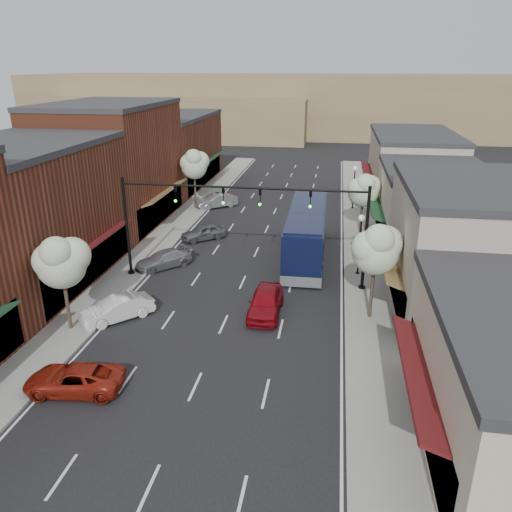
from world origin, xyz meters
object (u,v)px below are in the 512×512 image
at_px(coach_bus, 306,232).
at_px(parked_car_e, 216,201).
at_px(red_hatchback, 266,302).
at_px(parked_car_d, 204,232).
at_px(parked_car_c, 164,259).
at_px(lamp_post_near, 360,235).
at_px(parked_car_a, 74,379).
at_px(tree_left_far, 194,164).
at_px(tree_right_far, 364,189).
at_px(parked_car_b, 117,309).
at_px(lamp_post_far, 354,180).
at_px(tree_right_near, 377,248).
at_px(signal_mast_left, 159,214).
at_px(signal_mast_right, 329,221).
at_px(tree_left_near, 61,261).

xyz_separation_m(coach_bus, parked_car_e, (-10.13, 12.79, -1.27)).
xyz_separation_m(red_hatchback, parked_car_d, (-7.11, 12.60, -0.12)).
relative_size(red_hatchback, parked_car_c, 1.07).
xyz_separation_m(lamp_post_near, parked_car_c, (-14.00, -0.74, -2.38)).
bearing_deg(parked_car_a, parked_car_d, 172.63).
relative_size(tree_left_far, parked_car_a, 1.38).
bearing_deg(tree_right_far, parked_car_b, -128.45).
distance_m(tree_right_far, parked_car_b, 23.62).
bearing_deg(parked_car_c, tree_right_far, 79.31).
xyz_separation_m(tree_right_far, parked_car_e, (-14.55, 6.46, -3.27)).
distance_m(lamp_post_far, parked_car_d, 17.45).
height_order(tree_right_near, parked_car_b, tree_right_near).
bearing_deg(parked_car_e, tree_right_far, 27.96).
distance_m(lamp_post_near, parked_car_c, 14.22).
distance_m(signal_mast_left, lamp_post_near, 13.75).
distance_m(signal_mast_right, signal_mast_left, 11.24).
distance_m(tree_left_near, parked_car_e, 26.77).
distance_m(signal_mast_left, lamp_post_far, 24.14).
relative_size(tree_right_far, parked_car_e, 1.23).
bearing_deg(coach_bus, tree_left_near, -132.35).
height_order(signal_mast_right, parked_car_e, signal_mast_right).
bearing_deg(tree_left_near, tree_right_far, 50.31).
relative_size(tree_right_far, parked_car_b, 1.30).
distance_m(tree_left_near, parked_car_c, 10.65).
bearing_deg(tree_right_far, parked_car_c, -145.00).
relative_size(tree_left_near, parked_car_d, 1.47).
distance_m(signal_mast_left, tree_right_near, 14.55).
height_order(tree_right_far, tree_left_near, tree_left_near).
distance_m(tree_right_near, parked_car_a, 16.85).
bearing_deg(parked_car_c, coach_bus, 65.17).
relative_size(signal_mast_left, parked_car_b, 1.97).
relative_size(signal_mast_right, parked_car_e, 1.87).
xyz_separation_m(signal_mast_left, tree_left_far, (-2.63, 17.95, -0.02)).
relative_size(lamp_post_far, parked_car_d, 1.15).
bearing_deg(signal_mast_left, parked_car_a, -88.65).
height_order(lamp_post_near, parked_car_b, lamp_post_near).
distance_m(tree_right_near, parked_car_b, 15.20).
height_order(coach_bus, parked_car_b, coach_bus).
distance_m(tree_right_near, tree_right_far, 16.01).
distance_m(tree_right_near, parked_car_d, 18.49).
height_order(tree_right_near, tree_right_far, tree_right_near).
bearing_deg(tree_right_far, parked_car_e, 156.04).
height_order(coach_bus, red_hatchback, coach_bus).
bearing_deg(tree_left_near, coach_bus, 48.30).
height_order(signal_mast_left, coach_bus, signal_mast_left).
bearing_deg(signal_mast_right, tree_right_far, 77.15).
height_order(red_hatchback, parked_car_b, red_hatchback).
bearing_deg(lamp_post_near, parked_car_d, 155.57).
distance_m(tree_right_far, red_hatchback, 17.69).
relative_size(tree_right_near, red_hatchback, 1.30).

